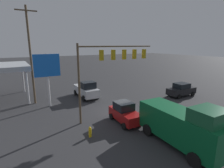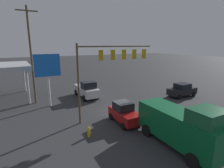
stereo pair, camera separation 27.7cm
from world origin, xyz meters
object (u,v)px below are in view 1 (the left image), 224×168
object	(u,v)px
fire_hydrant	(90,132)
sedan_far	(181,90)
pickup_parked	(86,90)
traffic_signal_assembly	(112,61)
utility_pole	(30,55)
price_sign	(47,68)
delivery_truck	(182,125)
hatchback_crossing	(125,113)

from	to	relation	value
fire_hydrant	sedan_far	bearing A→B (deg)	-166.38
pickup_parked	fire_hydrant	world-z (taller)	pickup_parked
traffic_signal_assembly	fire_hydrant	bearing A→B (deg)	36.62
utility_pole	pickup_parked	bearing A→B (deg)	172.03
price_sign	utility_pole	bearing A→B (deg)	-55.93
sedan_far	fire_hydrant	bearing A→B (deg)	15.45
delivery_truck	pickup_parked	xyz separation A→B (m)	(1.28, -15.09, -0.58)
sedan_far	fire_hydrant	size ratio (longest dim) A/B	5.06
traffic_signal_assembly	delivery_truck	world-z (taller)	traffic_signal_assembly
utility_pole	sedan_far	distance (m)	21.03
sedan_far	pickup_parked	world-z (taller)	pickup_parked
pickup_parked	delivery_truck	bearing A→B (deg)	5.04
traffic_signal_assembly	utility_pole	xyz separation A→B (m)	(6.45, -8.60, 0.39)
hatchback_crossing	fire_hydrant	distance (m)	4.18
traffic_signal_assembly	sedan_far	distance (m)	13.47
utility_pole	price_sign	xyz separation A→B (m)	(-1.42, 2.09, -1.49)
fire_hydrant	price_sign	bearing A→B (deg)	-82.11
delivery_truck	utility_pole	bearing A→B (deg)	-151.41
fire_hydrant	utility_pole	bearing A→B (deg)	-76.64
delivery_truck	fire_hydrant	size ratio (longest dim) A/B	7.82
utility_pole	fire_hydrant	size ratio (longest dim) A/B	13.49
utility_pole	delivery_truck	distance (m)	18.48
traffic_signal_assembly	sedan_far	world-z (taller)	traffic_signal_assembly
utility_pole	fire_hydrant	distance (m)	13.05
traffic_signal_assembly	utility_pole	size ratio (longest dim) A/B	0.72
sedan_far	fire_hydrant	distance (m)	16.72
price_sign	delivery_truck	distance (m)	15.71
price_sign	delivery_truck	world-z (taller)	price_sign
traffic_signal_assembly	delivery_truck	bearing A→B (deg)	101.69
traffic_signal_assembly	hatchback_crossing	distance (m)	5.26
utility_pole	delivery_truck	world-z (taller)	utility_pole
fire_hydrant	traffic_signal_assembly	bearing A→B (deg)	-143.38
sedan_far	fire_hydrant	xyz separation A→B (m)	(16.24, 3.93, -0.51)
price_sign	pickup_parked	bearing A→B (deg)	-167.70
traffic_signal_assembly	price_sign	bearing A→B (deg)	-52.26
sedan_far	delivery_truck	world-z (taller)	delivery_truck
delivery_truck	hatchback_crossing	bearing A→B (deg)	-165.37
delivery_truck	sedan_far	bearing A→B (deg)	130.19
price_sign	hatchback_crossing	world-z (taller)	price_sign
price_sign	fire_hydrant	world-z (taller)	price_sign
utility_pole	delivery_truck	size ratio (longest dim) A/B	1.73
utility_pole	fire_hydrant	xyz separation A→B (m)	(-2.70, 11.38, -5.79)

